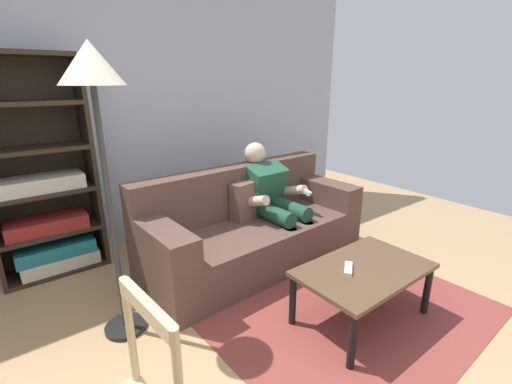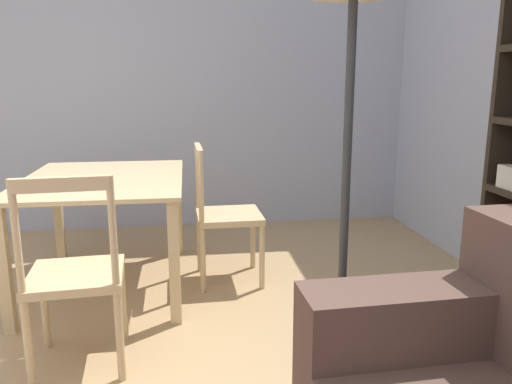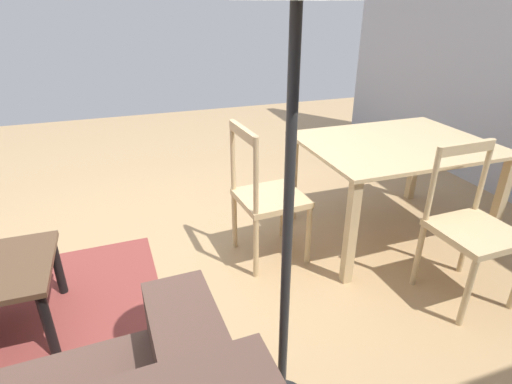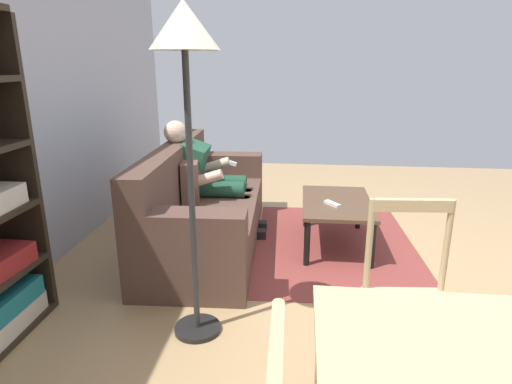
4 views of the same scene
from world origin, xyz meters
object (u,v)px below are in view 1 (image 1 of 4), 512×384
(coffee_table, at_px, (364,274))
(floor_lamp, at_px, (94,95))
(bookshelf, at_px, (44,194))
(couch, at_px, (252,228))
(tv_remote, at_px, (348,269))
(person_lounging, at_px, (272,199))

(coffee_table, xyz_separation_m, floor_lamp, (-1.39, 0.92, 1.22))
(bookshelf, relative_size, floor_lamp, 1.00)
(couch, xyz_separation_m, tv_remote, (-0.02, -1.14, 0.10))
(couch, distance_m, person_lounging, 0.35)
(person_lounging, xyz_separation_m, bookshelf, (-1.79, 0.92, 0.17))
(couch, distance_m, tv_remote, 1.14)
(bookshelf, distance_m, floor_lamp, 1.49)
(couch, xyz_separation_m, person_lounging, (0.26, 0.01, 0.23))
(person_lounging, height_order, floor_lamp, floor_lamp)
(couch, height_order, coffee_table, couch)
(tv_remote, bearing_deg, floor_lamp, 18.81)
(tv_remote, xyz_separation_m, bookshelf, (-1.51, 2.07, 0.30))
(person_lounging, height_order, tv_remote, person_lounging)
(bookshelf, bearing_deg, floor_lamp, -79.04)
(couch, bearing_deg, bookshelf, 148.62)
(bookshelf, bearing_deg, coffee_table, -52.56)
(bookshelf, xyz_separation_m, floor_lamp, (0.23, -1.20, 0.86))
(couch, relative_size, coffee_table, 2.27)
(couch, bearing_deg, coffee_table, -85.50)
(person_lounging, bearing_deg, floor_lamp, -169.80)
(coffee_table, distance_m, bookshelf, 2.70)
(person_lounging, height_order, bookshelf, bookshelf)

